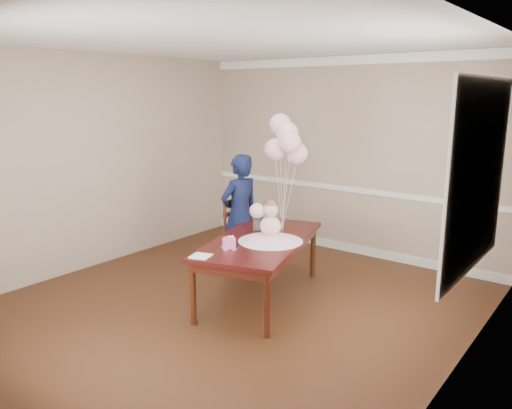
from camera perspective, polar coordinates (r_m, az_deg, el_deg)
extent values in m
cube|color=black|center=(5.36, -3.26, -11.66)|extent=(4.50, 5.00, 0.00)
cube|color=white|center=(4.92, -3.67, 18.40)|extent=(4.50, 5.00, 0.02)
cube|color=tan|center=(7.02, 10.07, 5.43)|extent=(4.50, 0.02, 2.70)
cube|color=tan|center=(6.64, -18.34, 4.59)|extent=(0.02, 5.00, 2.70)
cube|color=tan|center=(3.91, 22.37, -0.94)|extent=(0.02, 5.00, 2.70)
cube|color=white|center=(7.08, 9.90, 1.81)|extent=(4.50, 0.02, 0.07)
cube|color=white|center=(6.98, 10.45, 15.91)|extent=(4.50, 0.02, 0.12)
cube|color=silver|center=(7.29, 9.65, -4.69)|extent=(4.50, 0.02, 0.12)
cube|color=white|center=(4.35, 24.08, 2.90)|extent=(0.02, 1.66, 1.56)
cube|color=silver|center=(4.36, 23.85, 2.93)|extent=(0.01, 1.50, 1.40)
cube|color=black|center=(5.37, 0.45, -4.14)|extent=(1.39, 1.99, 0.05)
cube|color=black|center=(5.39, 0.45, -4.83)|extent=(1.27, 1.88, 0.09)
cylinder|color=black|center=(4.91, -7.23, -10.06)|extent=(0.08, 0.08, 0.63)
cylinder|color=black|center=(4.63, 1.28, -11.43)|extent=(0.08, 0.08, 0.63)
cylinder|color=black|center=(6.34, -0.16, -4.70)|extent=(0.08, 0.08, 0.63)
cylinder|color=black|center=(6.12, 6.53, -5.42)|extent=(0.08, 0.08, 0.63)
cone|color=#E6A9BC|center=(5.26, 1.67, -3.71)|extent=(0.86, 0.86, 0.09)
sphere|color=pink|center=(5.23, 1.68, -2.47)|extent=(0.22, 0.22, 0.22)
sphere|color=#DAAA96|center=(5.19, 1.69, -0.64)|extent=(0.15, 0.15, 0.15)
sphere|color=brown|center=(5.18, 1.69, -0.06)|extent=(0.11, 0.11, 0.11)
cylinder|color=silver|center=(5.06, -3.09, -4.88)|extent=(0.25, 0.25, 0.01)
cylinder|color=#D54395|center=(5.05, -3.09, -4.35)|extent=(0.17, 0.17, 0.09)
sphere|color=silver|center=(5.03, -3.10, -3.71)|extent=(0.03, 0.03, 0.03)
sphere|color=silver|center=(5.04, -2.73, -3.68)|extent=(0.03, 0.03, 0.03)
cylinder|color=white|center=(5.63, 0.12, -2.33)|extent=(0.11, 0.11, 0.14)
sphere|color=beige|center=(5.59, 0.12, -0.72)|extent=(0.17, 0.17, 0.17)
cube|color=white|center=(4.81, -6.33, -5.88)|extent=(0.23, 0.23, 0.01)
cylinder|color=silver|center=(5.78, 3.01, -2.60)|extent=(0.05, 0.05, 0.02)
sphere|color=#E6A3B4|center=(5.64, 2.24, 6.30)|extent=(0.25, 0.25, 0.25)
sphere|color=#EBA6B5|center=(5.54, 3.88, 7.10)|extent=(0.25, 0.25, 0.25)
sphere|color=#FFB4D8|center=(5.68, 3.60, 8.16)|extent=(0.25, 0.25, 0.25)
sphere|color=#E6A3B5|center=(5.72, 2.79, 9.10)|extent=(0.25, 0.25, 0.25)
sphere|color=#E5A2B4|center=(5.65, 4.66, 5.81)|extent=(0.25, 0.25, 0.25)
cylinder|color=white|center=(5.71, 2.62, 1.13)|extent=(0.08, 0.03, 0.76)
cylinder|color=silver|center=(5.65, 3.43, 1.47)|extent=(0.10, 0.02, 0.85)
cylinder|color=white|center=(5.72, 3.29, 2.06)|extent=(0.01, 0.09, 0.94)
cylinder|color=white|center=(5.73, 2.89, 2.55)|extent=(0.10, 0.07, 1.03)
cylinder|color=white|center=(5.71, 3.81, 0.89)|extent=(0.11, 0.10, 0.70)
cube|color=black|center=(6.15, -1.11, -4.09)|extent=(0.44, 0.44, 0.05)
cylinder|color=#391B0F|center=(6.21, -3.38, -6.16)|extent=(0.04, 0.04, 0.42)
cylinder|color=#3D1910|center=(5.99, -0.90, -6.85)|extent=(0.04, 0.04, 0.42)
cylinder|color=#3E1711|center=(6.45, -1.29, -5.40)|extent=(0.04, 0.04, 0.42)
cylinder|color=#33190E|center=(6.25, 1.16, -6.02)|extent=(0.04, 0.04, 0.42)
cylinder|color=#35180E|center=(6.08, -3.58, -1.58)|extent=(0.04, 0.04, 0.54)
cylinder|color=#391C0F|center=(6.33, -1.44, -0.99)|extent=(0.04, 0.04, 0.54)
cube|color=#37150F|center=(6.23, -2.48, -2.32)|extent=(0.04, 0.39, 0.05)
cube|color=black|center=(6.19, -2.49, -0.93)|extent=(0.04, 0.39, 0.05)
cube|color=#3B1F10|center=(6.16, -2.51, 0.47)|extent=(0.04, 0.39, 0.05)
imported|color=#0E1433|center=(6.11, -1.87, -1.18)|extent=(0.47, 0.61, 1.49)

